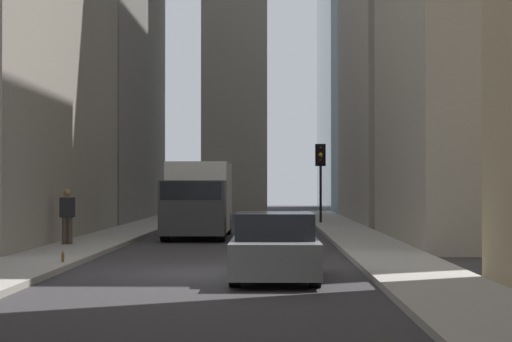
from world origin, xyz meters
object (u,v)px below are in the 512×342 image
at_px(traffic_light_midblock, 321,165).
at_px(pedestrian, 67,214).
at_px(hatchback_grey, 275,248).
at_px(delivery_truck, 198,199).
at_px(discarded_bottle, 63,258).

height_order(traffic_light_midblock, pedestrian, traffic_light_midblock).
relative_size(hatchback_grey, pedestrian, 2.51).
distance_m(hatchback_grey, pedestrian, 11.39).
height_order(hatchback_grey, pedestrian, pedestrian).
bearing_deg(pedestrian, hatchback_grey, -145.57).
relative_size(hatchback_grey, traffic_light_midblock, 1.11).
xyz_separation_m(delivery_truck, hatchback_grey, (-15.21, -2.80, -0.80)).
bearing_deg(delivery_truck, discarded_bottle, 169.69).
bearing_deg(hatchback_grey, delivery_truck, 10.43).
xyz_separation_m(delivery_truck, pedestrian, (-5.82, 3.64, -0.39)).
xyz_separation_m(delivery_truck, discarded_bottle, (-12.44, 2.26, -1.21)).
distance_m(pedestrian, discarded_bottle, 6.82).
height_order(hatchback_grey, discarded_bottle, hatchback_grey).
relative_size(delivery_truck, traffic_light_midblock, 1.67).
bearing_deg(discarded_bottle, hatchback_grey, -118.63).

